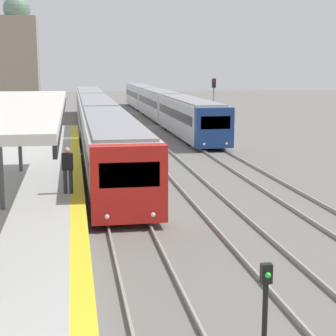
% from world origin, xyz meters
% --- Properties ---
extents(person_on_platform, '(0.40, 0.22, 1.66)m').
position_xyz_m(person_on_platform, '(-2.03, 16.49, 1.97)').
color(person_on_platform, '#2D2D33').
rests_on(person_on_platform, station_platform).
extents(train_near, '(2.61, 51.20, 3.04)m').
position_xyz_m(train_near, '(0.00, 40.39, 1.69)').
color(train_near, red).
rests_on(train_near, ground_plane).
extents(train_far, '(2.51, 47.33, 3.00)m').
position_xyz_m(train_far, '(7.18, 55.00, 1.67)').
color(train_far, navy).
rests_on(train_far, ground_plane).
extents(signal_post_near, '(0.20, 0.21, 2.06)m').
position_xyz_m(signal_post_near, '(1.52, 5.67, 1.26)').
color(signal_post_near, black).
rests_on(signal_post_near, ground_plane).
extents(signal_mast_far, '(0.28, 0.29, 4.56)m').
position_xyz_m(signal_mast_far, '(8.94, 38.81, 2.90)').
color(signal_mast_far, gray).
rests_on(signal_mast_far, ground_plane).
extents(distant_domed_building, '(4.00, 4.00, 12.78)m').
position_xyz_m(distant_domed_building, '(-7.22, 58.94, 6.01)').
color(distant_domed_building, gray).
rests_on(distant_domed_building, ground_plane).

